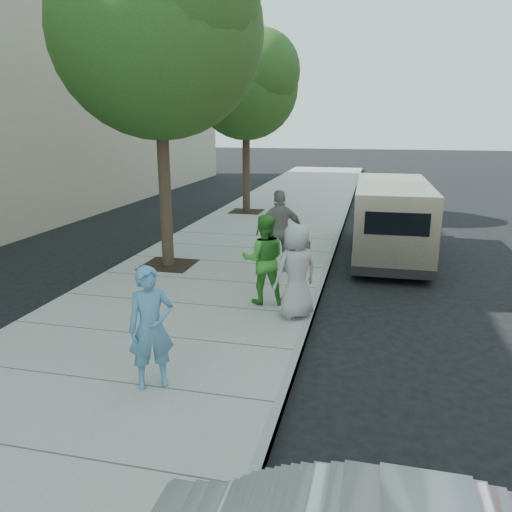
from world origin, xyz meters
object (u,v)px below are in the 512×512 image
van (391,218)px  person_gray_shirt (296,271)px  person_officer (151,328)px  person_striped_polo (280,231)px  parking_meter (303,260)px  tree_near (159,22)px  tree_far (247,82)px  person_green_shirt (264,259)px

van → person_gray_shirt: (-1.71, -5.12, -0.06)m
person_officer → person_striped_polo: (0.65, 5.47, 0.13)m
parking_meter → person_striped_polo: person_striped_polo is taller
tree_near → tree_far: (-0.00, 7.60, -0.66)m
person_gray_shirt → person_green_shirt: bearing=-80.9°
parking_meter → person_officer: (-1.48, -3.20, -0.12)m
parking_meter → person_green_shirt: person_green_shirt is taller
parking_meter → person_green_shirt: size_ratio=0.75×
parking_meter → van: 4.99m
tree_far → van: tree_far is taller
tree_near → tree_far: size_ratio=1.16×
van → person_striped_polo: size_ratio=2.87×
tree_near → person_officer: 7.33m
parking_meter → person_striped_polo: (-0.84, 2.27, 0.01)m
person_green_shirt → van: bearing=-131.9°
van → person_officer: (-3.14, -7.91, -0.09)m
van → tree_near: bearing=-154.6°
person_striped_polo → person_officer: bearing=59.7°
tree_near → person_striped_polo: tree_near is taller
van → person_green_shirt: van is taller
van → person_green_shirt: bearing=-118.9°
tree_near → person_green_shirt: (2.75, -1.99, -4.55)m
parking_meter → person_green_shirt: bearing=161.9°
tree_near → person_officer: size_ratio=4.66×
person_green_shirt → person_gray_shirt: size_ratio=1.01×
person_gray_shirt → person_officer: bearing=21.0°
tree_far → person_green_shirt: (2.75, -9.59, -3.88)m
parking_meter → person_green_shirt: (-0.75, 0.16, -0.08)m
person_striped_polo → person_green_shirt: bearing=68.8°
person_officer → person_gray_shirt: 3.14m
tree_far → parking_meter: size_ratio=5.06×
tree_far → person_gray_shirt: (3.45, -10.16, -3.89)m
tree_near → person_gray_shirt: bearing=-36.6°
tree_far → person_gray_shirt: bearing=-71.2°
person_officer → person_green_shirt: size_ratio=0.95×
person_green_shirt → person_gray_shirt: person_green_shirt is taller
person_officer → person_gray_shirt: size_ratio=0.96×
person_officer → parking_meter: bearing=33.0°
person_officer → person_striped_polo: size_ratio=0.86×
tree_near → person_green_shirt: tree_near is taller
van → person_striped_polo: 3.49m
tree_far → van: 8.17m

